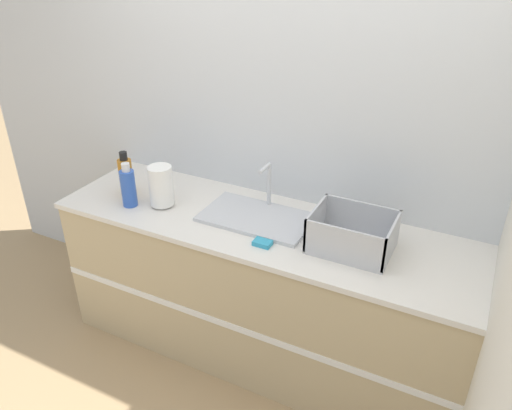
# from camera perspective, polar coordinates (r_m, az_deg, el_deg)

# --- Properties ---
(ground_plane) EXTENTS (12.00, 12.00, 0.00)m
(ground_plane) POSITION_cam_1_polar(r_m,az_deg,el_deg) (3.00, -2.40, -19.86)
(ground_plane) COLOR tan
(wall_back) EXTENTS (4.68, 0.06, 2.60)m
(wall_back) POSITION_cam_1_polar(r_m,az_deg,el_deg) (2.77, 3.99, 8.60)
(wall_back) COLOR silver
(wall_back) RESTS_ON ground_plane
(counter_cabinet) EXTENTS (2.31, 0.68, 0.89)m
(counter_cabinet) POSITION_cam_1_polar(r_m,az_deg,el_deg) (2.90, 0.59, -9.64)
(counter_cabinet) COLOR tan
(counter_cabinet) RESTS_ON ground_plane
(sink) EXTENTS (0.59, 0.35, 0.27)m
(sink) POSITION_cam_1_polar(r_m,az_deg,el_deg) (2.68, 0.12, -1.24)
(sink) COLOR silver
(sink) RESTS_ON counter_cabinet
(paper_towel_roll) EXTENTS (0.13, 0.13, 0.24)m
(paper_towel_roll) POSITION_cam_1_polar(r_m,az_deg,el_deg) (2.81, -10.79, 2.14)
(paper_towel_roll) COLOR #4C4C51
(paper_towel_roll) RESTS_ON counter_cabinet
(dish_rack) EXTENTS (0.39, 0.29, 0.19)m
(dish_rack) POSITION_cam_1_polar(r_m,az_deg,el_deg) (2.45, 10.91, -3.53)
(dish_rack) COLOR #B7BABF
(dish_rack) RESTS_ON counter_cabinet
(bottle_blue) EXTENTS (0.08, 0.08, 0.26)m
(bottle_blue) POSITION_cam_1_polar(r_m,az_deg,el_deg) (2.86, -14.39, 2.00)
(bottle_blue) COLOR #2D56B7
(bottle_blue) RESTS_ON counter_cabinet
(bottle_amber) EXTENTS (0.08, 0.08, 0.27)m
(bottle_amber) POSITION_cam_1_polar(r_m,az_deg,el_deg) (2.98, -14.64, 3.21)
(bottle_amber) COLOR #B26B19
(bottle_amber) RESTS_ON counter_cabinet
(sponge) EXTENTS (0.09, 0.06, 0.02)m
(sponge) POSITION_cam_1_polar(r_m,az_deg,el_deg) (2.46, 0.74, -4.36)
(sponge) COLOR #3399BF
(sponge) RESTS_ON counter_cabinet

